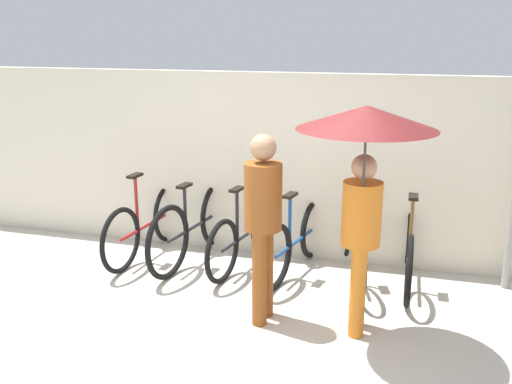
% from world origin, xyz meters
% --- Properties ---
extents(ground_plane, '(30.00, 30.00, 0.00)m').
position_xyz_m(ground_plane, '(0.00, 0.00, 0.00)').
color(ground_plane, beige).
extents(back_wall, '(10.87, 0.12, 2.05)m').
position_xyz_m(back_wall, '(0.00, 2.23, 1.02)').
color(back_wall, beige).
rests_on(back_wall, ground).
extents(parked_bicycle_0, '(0.44, 1.73, 1.08)m').
position_xyz_m(parked_bicycle_0, '(-1.43, 1.78, 0.37)').
color(parked_bicycle_0, black).
rests_on(parked_bicycle_0, ground).
extents(parked_bicycle_1, '(0.47, 1.84, 1.11)m').
position_xyz_m(parked_bicycle_1, '(-0.86, 1.80, 0.40)').
color(parked_bicycle_1, black).
rests_on(parked_bicycle_1, ground).
extents(parked_bicycle_2, '(0.47, 1.66, 0.97)m').
position_xyz_m(parked_bicycle_2, '(-0.29, 1.82, 0.35)').
color(parked_bicycle_2, black).
rests_on(parked_bicycle_2, ground).
extents(parked_bicycle_3, '(0.52, 1.60, 0.99)m').
position_xyz_m(parked_bicycle_3, '(0.29, 1.78, 0.35)').
color(parked_bicycle_3, black).
rests_on(parked_bicycle_3, ground).
extents(parked_bicycle_4, '(0.59, 1.72, 1.05)m').
position_xyz_m(parked_bicycle_4, '(0.86, 1.84, 0.36)').
color(parked_bicycle_4, black).
rests_on(parked_bicycle_4, ground).
extents(parked_bicycle_5, '(0.44, 1.72, 1.06)m').
position_xyz_m(parked_bicycle_5, '(1.43, 1.83, 0.36)').
color(parked_bicycle_5, black).
rests_on(parked_bicycle_5, ground).
extents(pedestrian_leading, '(0.32, 0.32, 1.66)m').
position_xyz_m(pedestrian_leading, '(0.23, 0.67, 0.97)').
color(pedestrian_leading, brown).
rests_on(pedestrian_leading, ground).
extents(pedestrian_center, '(1.07, 1.07, 1.94)m').
position_xyz_m(pedestrian_center, '(1.05, 0.60, 1.56)').
color(pedestrian_center, '#C66B1E').
rests_on(pedestrian_center, ground).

